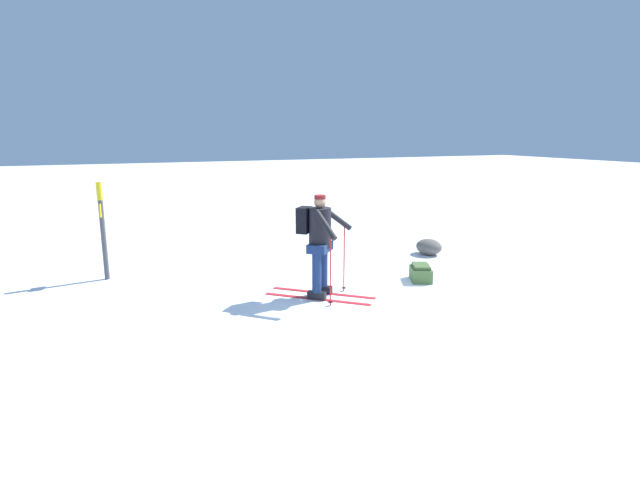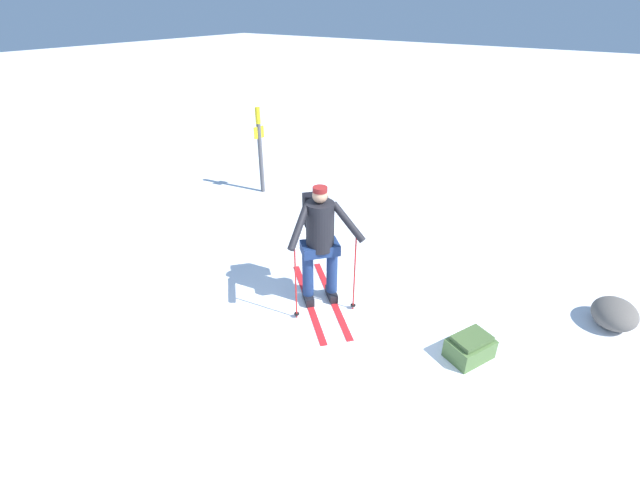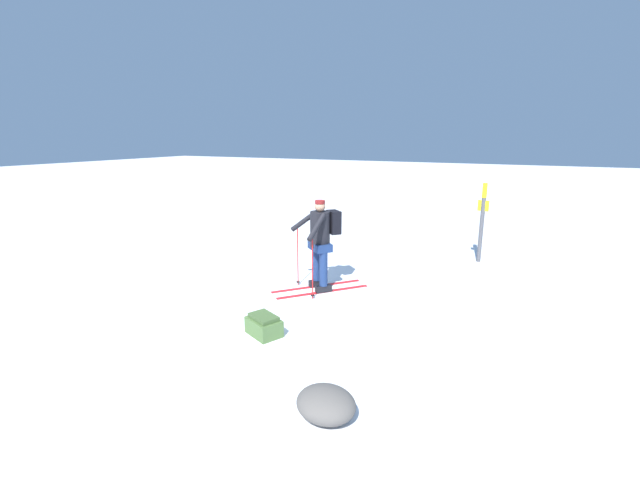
{
  "view_description": "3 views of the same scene",
  "coord_description": "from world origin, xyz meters",
  "px_view_note": "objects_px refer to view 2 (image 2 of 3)",
  "views": [
    {
      "loc": [
        6.72,
        -3.75,
        2.66
      ],
      "look_at": [
        -0.54,
        -0.67,
        0.96
      ],
      "focal_mm": 28.0,
      "sensor_mm": 36.0,
      "label": 1
    },
    {
      "loc": [
        3.38,
        2.07,
        3.65
      ],
      "look_at": [
        -0.54,
        -0.67,
        0.96
      ],
      "focal_mm": 24.0,
      "sensor_mm": 36.0,
      "label": 2
    },
    {
      "loc": [
        -3.89,
        6.13,
        2.82
      ],
      "look_at": [
        -0.54,
        -0.67,
        0.96
      ],
      "focal_mm": 24.0,
      "sensor_mm": 36.0,
      "label": 3
    }
  ],
  "objects_px": {
    "dropped_backpack": "(470,347)",
    "trail_marker": "(260,144)",
    "skier": "(320,237)",
    "rock_boulder": "(615,314)"
  },
  "relations": [
    {
      "from": "skier",
      "to": "trail_marker",
      "type": "bearing_deg",
      "value": -127.14
    },
    {
      "from": "skier",
      "to": "rock_boulder",
      "type": "distance_m",
      "value": 3.87
    },
    {
      "from": "trail_marker",
      "to": "skier",
      "type": "bearing_deg",
      "value": 52.86
    },
    {
      "from": "skier",
      "to": "dropped_backpack",
      "type": "bearing_deg",
      "value": 92.47
    },
    {
      "from": "dropped_backpack",
      "to": "trail_marker",
      "type": "distance_m",
      "value": 5.86
    },
    {
      "from": "trail_marker",
      "to": "rock_boulder",
      "type": "xyz_separation_m",
      "value": [
        0.73,
        6.6,
        -0.89
      ]
    },
    {
      "from": "trail_marker",
      "to": "rock_boulder",
      "type": "bearing_deg",
      "value": 83.7
    },
    {
      "from": "trail_marker",
      "to": "dropped_backpack",
      "type": "bearing_deg",
      "value": 66.01
    },
    {
      "from": "skier",
      "to": "trail_marker",
      "type": "distance_m",
      "value": 4.05
    },
    {
      "from": "skier",
      "to": "trail_marker",
      "type": "height_order",
      "value": "trail_marker"
    }
  ]
}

